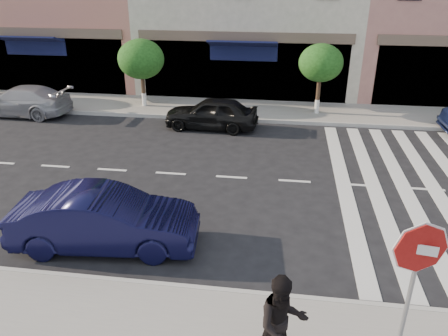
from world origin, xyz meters
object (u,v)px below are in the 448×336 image
car_far_left (21,101)px  car_near_mid (105,220)px  walker (282,323)px  stop_sign (417,262)px  car_far_mid (211,113)px

car_far_left → car_near_mid: bearing=42.5°
car_far_left → walker: bearing=46.8°
stop_sign → walker: 2.31m
stop_sign → walker: size_ratio=1.47×
car_far_left → stop_sign: bearing=52.6°
walker → car_far_mid: bearing=85.0°
walker → car_near_mid: 5.19m
stop_sign → walker: bearing=-155.8°
stop_sign → car_near_mid: bearing=166.9°
walker → car_far_left: walker is taller
car_far_mid → car_near_mid: bearing=-4.3°
car_near_mid → car_far_left: (-7.67, 9.23, -0.07)m
car_far_left → car_far_mid: bearing=89.0°
car_far_mid → walker: bearing=17.7°
car_near_mid → car_far_left: size_ratio=0.97×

